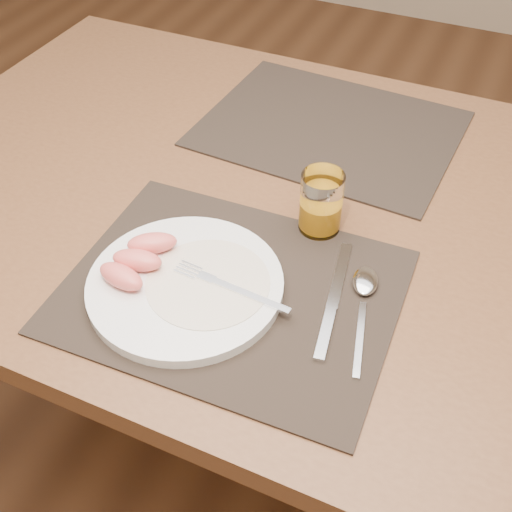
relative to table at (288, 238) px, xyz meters
The scene contains 11 objects.
ground 0.67m from the table, ahead, with size 5.00×5.00×0.00m, color #55331D.
table is the anchor object (origin of this frame).
placemat_near 0.24m from the table, 89.50° to the right, with size 0.45×0.35×0.00m, color black.
placemat_far 0.24m from the table, 92.68° to the left, with size 0.45×0.35×0.00m, color black.
plate 0.27m from the table, 102.93° to the right, with size 0.27×0.27×0.02m, color white.
plate_dressing 0.26m from the table, 96.35° to the right, with size 0.17×0.17×0.00m.
fork 0.25m from the table, 91.72° to the right, with size 0.18×0.03×0.00m.
knife 0.26m from the table, 54.62° to the right, with size 0.05×0.22×0.01m.
spoon 0.24m from the table, 41.09° to the right, with size 0.07×0.19×0.01m.
juice_glass 0.15m from the table, 35.01° to the right, with size 0.06×0.06×0.10m.
grapefruit_wedges 0.30m from the table, 117.51° to the right, with size 0.08×0.13×0.03m.
Camera 1 is at (0.28, -0.76, 1.40)m, focal length 45.00 mm.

